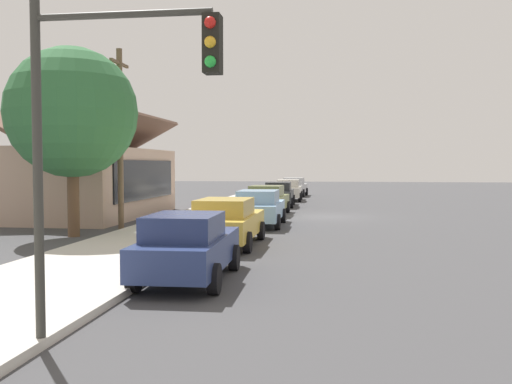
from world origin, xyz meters
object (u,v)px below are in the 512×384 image
shade_tree (72,113)px  utility_pole_wooden (120,135)px  car_silver (294,187)px  car_charcoal (279,194)px  fire_hydrant_red (248,204)px  car_olive (267,200)px  car_skyblue (259,208)px  traffic_light_main (106,109)px  car_mustard (227,221)px  car_navy (188,246)px  car_ivory (288,190)px

shade_tree → utility_pole_wooden: (2.62, -0.82, -0.70)m
car_silver → shade_tree: size_ratio=0.64×
utility_pole_wooden → shade_tree: bearing=162.6°
car_charcoal → car_silver: bearing=-2.8°
fire_hydrant_red → car_olive: bearing=-138.0°
car_skyblue → car_olive: bearing=2.3°
traffic_light_main → utility_pole_wooden: (14.72, 5.66, 0.44)m
shade_tree → traffic_light_main: size_ratio=1.36×
car_mustard → shade_tree: (1.55, 6.16, 3.81)m
car_silver → fire_hydrant_red: 16.59m
fire_hydrant_red → car_charcoal: bearing=-15.4°
utility_pole_wooden → car_navy: bearing=-150.7°
car_olive → car_ivory: bearing=1.4°
car_navy → car_mustard: same height
fire_hydrant_red → car_silver: bearing=-5.0°
car_navy → utility_pole_wooden: utility_pole_wooden is taller
car_olive → car_navy: bearing=-177.2°
traffic_light_main → fire_hydrant_red: traffic_light_main is taller
traffic_light_main → car_mustard: bearing=1.7°
traffic_light_main → car_navy: bearing=1.6°
car_charcoal → utility_pole_wooden: (-13.58, 5.31, 3.11)m
car_charcoal → utility_pole_wooden: 14.91m
car_olive → utility_pole_wooden: size_ratio=0.58×
car_silver → car_ivory: bearing=-176.9°
car_silver → traffic_light_main: bearing=-176.6°
car_charcoal → traffic_light_main: size_ratio=0.95×
car_silver → car_olive: bearing=-177.4°
car_mustard → car_charcoal: 17.74m
car_mustard → car_silver: (29.49, -0.12, -0.00)m
car_olive → car_silver: bearing=1.6°
shade_tree → utility_pole_wooden: utility_pole_wooden is taller
car_mustard → car_skyblue: size_ratio=1.03×
car_charcoal → shade_tree: 17.73m
traffic_light_main → shade_tree: bearing=28.2°
car_navy → car_charcoal: 23.42m
car_charcoal → fire_hydrant_red: (-4.77, 1.31, -0.32)m
car_skyblue → car_silver: (23.42, 0.14, -0.00)m
utility_pole_wooden → fire_hydrant_red: utility_pole_wooden is taller
shade_tree → utility_pole_wooden: bearing=-17.4°
car_navy → shade_tree: size_ratio=0.62×
car_mustard → fire_hydrant_red: 13.04m
car_charcoal → car_ivory: bearing=-3.5°
car_skyblue → utility_pole_wooden: (-1.90, 5.60, 3.11)m
car_ivory → car_silver: (6.03, -0.00, 0.00)m
car_mustard → shade_tree: 7.41m
car_olive → car_silver: 17.98m
car_navy → car_ivory: bearing=-1.3°
car_olive → car_charcoal: size_ratio=0.89×
car_ivory → fire_hydrant_red: (-10.49, 1.45, -0.32)m
car_olive → car_ivory: 11.95m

